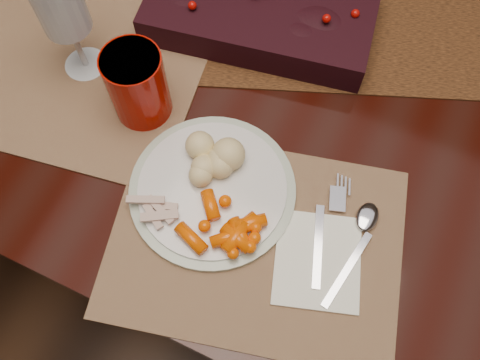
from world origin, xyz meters
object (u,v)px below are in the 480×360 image
at_px(red_cup, 138,85).
at_px(wine_glass, 68,24).
at_px(placemat_main, 256,242).
at_px(baby_carrots, 215,217).
at_px(dinner_plate, 212,189).
at_px(turkey_shreds, 153,206).
at_px(mashed_potatoes, 208,159).
at_px(dining_table, 284,154).
at_px(napkin, 318,260).
at_px(centerpiece, 261,9).

height_order(red_cup, wine_glass, wine_glass).
distance_m(placemat_main, baby_carrots, 0.07).
xyz_separation_m(dinner_plate, turkey_shreds, (-0.06, -0.06, 0.02)).
bearing_deg(red_cup, dinner_plate, -27.44).
bearing_deg(mashed_potatoes, dinner_plate, -56.68).
bearing_deg(dining_table, wine_glass, -150.62).
height_order(turkey_shreds, red_cup, red_cup).
distance_m(dining_table, placemat_main, 0.51).
distance_m(dining_table, turkey_shreds, 0.54).
relative_size(placemat_main, dinner_plate, 1.67).
height_order(dinner_plate, napkin, dinner_plate).
xyz_separation_m(dinner_plate, red_cup, (-0.16, 0.08, 0.05)).
bearing_deg(dining_table, placemat_main, -79.06).
bearing_deg(centerpiece, placemat_main, -66.96).
height_order(dinner_plate, baby_carrots, baby_carrots).
bearing_deg(dining_table, red_cup, -131.44).
distance_m(centerpiece, red_cup, 0.25).
bearing_deg(wine_glass, dinner_plate, -21.85).
distance_m(dining_table, red_cup, 0.52).
xyz_separation_m(placemat_main, wine_glass, (-0.38, 0.16, 0.10)).
xyz_separation_m(baby_carrots, mashed_potatoes, (-0.04, 0.07, 0.01)).
height_order(dining_table, red_cup, red_cup).
relative_size(mashed_potatoes, napkin, 0.63).
bearing_deg(napkin, dinner_plate, 151.66).
xyz_separation_m(turkey_shreds, napkin, (0.24, 0.03, -0.02)).
height_order(mashed_potatoes, turkey_shreds, mashed_potatoes).
bearing_deg(turkey_shreds, dinner_plate, 47.06).
bearing_deg(wine_glass, placemat_main, -22.89).
relative_size(dining_table, mashed_potatoes, 20.98).
xyz_separation_m(placemat_main, dinner_plate, (-0.09, 0.04, 0.01)).
bearing_deg(napkin, wine_glass, 144.54).
relative_size(napkin, red_cup, 1.12).
distance_m(turkey_shreds, wine_glass, 0.30).
xyz_separation_m(dining_table, placemat_main, (0.06, -0.33, 0.38)).
bearing_deg(dinner_plate, baby_carrots, -59.09).
relative_size(centerpiece, dinner_plate, 1.53).
distance_m(red_cup, wine_glass, 0.14).
xyz_separation_m(baby_carrots, red_cup, (-0.19, 0.13, 0.03)).
xyz_separation_m(turkey_shreds, wine_glass, (-0.23, 0.18, 0.07)).
height_order(dining_table, dinner_plate, dinner_plate).
distance_m(placemat_main, dinner_plate, 0.10).
height_order(centerpiece, wine_glass, wine_glass).
height_order(baby_carrots, napkin, baby_carrots).
height_order(centerpiece, red_cup, red_cup).
distance_m(napkin, wine_glass, 0.50).
bearing_deg(mashed_potatoes, dining_table, 80.96).
bearing_deg(baby_carrots, mashed_potatoes, 121.87).
height_order(dinner_plate, red_cup, red_cup).
distance_m(placemat_main, wine_glass, 0.42).
height_order(placemat_main, baby_carrots, baby_carrots).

